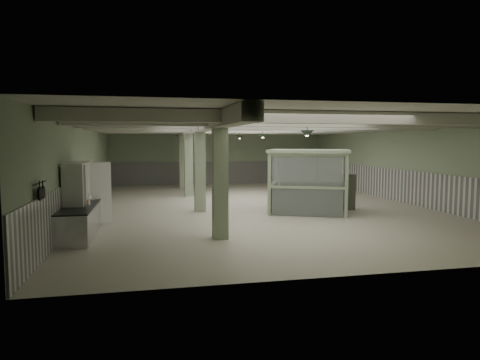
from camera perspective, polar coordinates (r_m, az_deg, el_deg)
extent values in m
plane|color=beige|center=(18.79, 1.92, -3.44)|extent=(20.00, 20.00, 0.00)
cube|color=silver|center=(18.60, 1.95, 7.60)|extent=(14.00, 20.00, 0.02)
cube|color=#97A685|center=(28.41, -2.93, 3.09)|extent=(14.00, 0.02, 3.60)
cube|color=#97A685|center=(9.25, 17.00, -1.25)|extent=(14.00, 0.02, 3.60)
cube|color=#97A685|center=(18.24, -19.95, 1.69)|extent=(0.02, 20.00, 3.60)
cube|color=#97A685|center=(21.40, 20.46, 2.13)|extent=(0.02, 20.00, 3.60)
cube|color=silver|center=(18.32, -19.77, -1.59)|extent=(0.05, 19.90, 1.50)
cube|color=silver|center=(21.46, 20.32, -0.67)|extent=(0.05, 19.90, 1.50)
cube|color=silver|center=(28.44, -2.91, 0.98)|extent=(13.90, 0.05, 1.50)
cube|color=beige|center=(18.15, -5.79, 6.94)|extent=(0.45, 19.90, 0.40)
cube|color=beige|center=(11.46, 11.10, 8.17)|extent=(13.90, 0.35, 0.32)
cube|color=beige|center=(13.79, 7.00, 7.69)|extent=(13.90, 0.35, 0.32)
cube|color=beige|center=(16.18, 4.10, 7.32)|extent=(13.90, 0.35, 0.32)
cube|color=beige|center=(18.59, 1.95, 7.04)|extent=(13.90, 0.35, 0.32)
cube|color=beige|center=(21.03, 0.30, 6.82)|extent=(13.90, 0.35, 0.32)
cube|color=beige|center=(23.47, -1.01, 6.64)|extent=(13.90, 0.35, 0.32)
cube|color=beige|center=(25.93, -2.07, 6.49)|extent=(13.90, 0.35, 0.32)
cube|color=#9AAB8A|center=(12.23, -2.68, 0.46)|extent=(0.42, 0.42, 3.60)
cube|color=#9AAB8A|center=(17.18, -5.38, 1.78)|extent=(0.42, 0.42, 3.60)
cube|color=#9AAB8A|center=(22.14, -6.88, 2.50)|extent=(0.42, 0.42, 3.60)
cube|color=#9AAB8A|center=(26.13, -7.66, 2.88)|extent=(0.42, 0.42, 3.60)
cylinder|color=black|center=(10.76, -25.15, -0.38)|extent=(0.02, 1.20, 0.02)
cone|color=#2D3C2D|center=(13.95, 8.93, 6.11)|extent=(0.44, 0.44, 0.22)
cone|color=#2D3C2D|center=(19.19, 3.04, 5.87)|extent=(0.44, 0.44, 0.22)
cone|color=#2D3C2D|center=(24.06, -0.06, 5.72)|extent=(0.44, 0.44, 0.22)
cube|color=silver|center=(14.62, -20.02, -4.45)|extent=(0.91, 5.43, 0.88)
cube|color=black|center=(14.56, -20.08, -2.70)|extent=(0.95, 5.47, 0.04)
cylinder|color=#B2B2B7|center=(13.53, -19.95, -3.01)|extent=(0.32, 0.32, 0.10)
cylinder|color=black|center=(10.55, -25.13, -1.68)|extent=(0.04, 0.31, 0.31)
cylinder|color=black|center=(10.84, -24.77, -1.50)|extent=(0.04, 0.29, 0.29)
cube|color=white|center=(14.31, -20.67, -2.15)|extent=(0.58, 2.32, 2.13)
cube|color=white|center=(13.74, -19.69, -2.41)|extent=(0.06, 0.87, 2.03)
cube|color=white|center=(14.87, -18.63, -1.83)|extent=(0.66, 0.66, 2.03)
cube|color=silver|center=(13.73, -19.52, -2.41)|extent=(0.02, 0.05, 0.30)
cube|color=silver|center=(14.78, -18.98, -1.88)|extent=(0.02, 0.05, 0.30)
cube|color=#9EB38F|center=(16.21, 3.94, -0.60)|extent=(0.16, 0.16, 2.37)
cube|color=#9EB38F|center=(18.54, 4.96, 0.11)|extent=(0.16, 0.16, 2.37)
cube|color=#9EB38F|center=(16.06, 14.01, -0.79)|extent=(0.16, 0.16, 2.37)
cube|color=#9EB38F|center=(18.42, 13.76, -0.05)|extent=(0.16, 0.16, 2.37)
cube|color=#9EB38F|center=(17.18, 9.22, 3.82)|extent=(3.88, 3.64, 0.12)
cube|color=silver|center=(16.15, 8.92, -2.93)|extent=(2.44, 1.13, 1.05)
cube|color=silver|center=(16.02, 8.98, 1.43)|extent=(2.44, 1.13, 1.22)
cube|color=silver|center=(18.49, 9.31, -1.92)|extent=(2.44, 1.13, 1.05)
cube|color=silver|center=(18.38, 9.37, 1.88)|extent=(2.44, 1.13, 1.22)
cube|color=silver|center=(17.44, 4.47, -2.29)|extent=(0.93, 2.00, 1.05)
cube|color=silver|center=(17.33, 4.49, 1.75)|extent=(0.93, 2.00, 1.22)
cube|color=silver|center=(17.31, 13.83, -2.48)|extent=(0.93, 2.00, 1.05)
cube|color=silver|center=(17.19, 13.92, 1.59)|extent=(0.93, 2.00, 1.22)
cube|color=#5B5F4F|center=(18.35, 14.14, -1.49)|extent=(0.57, 0.74, 1.47)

